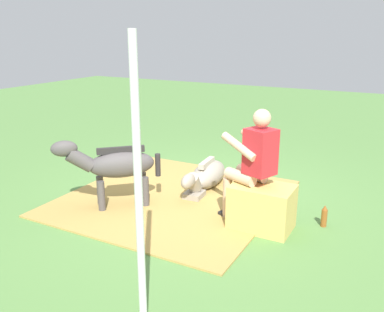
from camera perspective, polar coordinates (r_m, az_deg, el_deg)
name	(u,v)px	position (r m, az deg, el deg)	size (l,w,h in m)	color
ground_plane	(195,200)	(5.70, 0.36, -6.02)	(24.00, 24.00, 0.00)	#568442
hay_patch	(174,197)	(5.75, -2.54, -5.70)	(2.74, 2.86, 0.02)	#AD8C47
hay_bale	(262,207)	(4.90, 9.54, -6.93)	(0.70, 0.49, 0.52)	tan
person_seated	(252,161)	(4.80, 8.22, -0.67)	(0.72, 0.57, 1.40)	#D8AD8C
pony_standing	(115,165)	(5.37, -10.57, -1.26)	(1.07, 1.05, 0.94)	#4C4747
pony_lying	(206,176)	(6.05, 1.94, -2.72)	(0.47, 1.35, 0.42)	gray
soda_bottle	(324,216)	(5.16, 17.66, -7.86)	(0.07, 0.07, 0.27)	brown
tent_pole_left	(139,193)	(2.97, -7.34, -5.04)	(0.06, 0.06, 2.23)	silver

